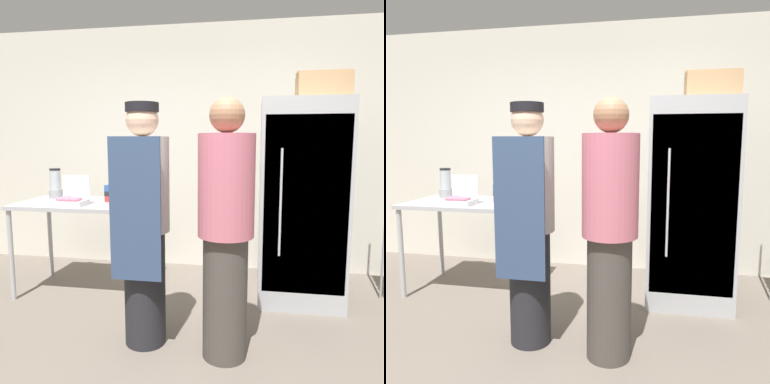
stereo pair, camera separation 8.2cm
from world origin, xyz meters
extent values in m
cube|color=silver|center=(0.00, 2.33, 1.37)|extent=(6.40, 0.12, 2.74)
cube|color=#ADAFB5|center=(0.86, 1.51, 0.91)|extent=(0.74, 0.71, 1.82)
cube|color=#93959B|center=(0.86, 1.17, 0.93)|extent=(0.68, 0.02, 1.49)
cylinder|color=silver|center=(0.66, 1.14, 0.95)|extent=(0.02, 0.02, 0.89)
cube|color=#ADAFB5|center=(-1.19, 1.34, 0.86)|extent=(1.18, 0.74, 0.04)
cylinder|color=#ADAFB5|center=(-1.74, 1.01, 0.42)|extent=(0.04, 0.04, 0.85)
cylinder|color=#ADAFB5|center=(-0.63, 1.01, 0.42)|extent=(0.04, 0.04, 0.85)
cylinder|color=#ADAFB5|center=(-1.74, 1.67, 0.42)|extent=(0.04, 0.04, 0.85)
cylinder|color=#ADAFB5|center=(-0.63, 1.67, 0.42)|extent=(0.04, 0.04, 0.85)
cube|color=white|center=(-1.19, 1.13, 0.91)|extent=(0.27, 0.22, 0.05)
cube|color=white|center=(-1.19, 1.24, 1.04)|extent=(0.26, 0.01, 0.22)
torus|color=#C66B84|center=(-1.26, 1.08, 0.94)|extent=(0.09, 0.09, 0.03)
torus|color=#C66B84|center=(-1.19, 1.08, 0.94)|extent=(0.09, 0.09, 0.03)
torus|color=#C66B84|center=(-1.12, 1.08, 0.94)|extent=(0.09, 0.09, 0.03)
torus|color=#C66B84|center=(-1.26, 1.13, 0.94)|extent=(0.09, 0.09, 0.03)
torus|color=#C66B84|center=(-1.19, 1.13, 0.94)|extent=(0.09, 0.09, 0.03)
torus|color=#C66B84|center=(-1.12, 1.13, 0.94)|extent=(0.09, 0.09, 0.03)
torus|color=#C66B84|center=(-1.26, 1.18, 0.94)|extent=(0.09, 0.09, 0.03)
cylinder|color=#99999E|center=(-1.57, 1.54, 0.92)|extent=(0.14, 0.14, 0.09)
cylinder|color=#B2BCC1|center=(-1.57, 1.54, 1.07)|extent=(0.11, 0.11, 0.20)
cylinder|color=black|center=(-1.57, 1.54, 1.17)|extent=(0.11, 0.11, 0.02)
cube|color=#B72D2D|center=(-0.83, 1.49, 0.91)|extent=(0.28, 0.26, 0.05)
cube|color=#232328|center=(-0.83, 1.49, 0.96)|extent=(0.29, 0.27, 0.05)
cube|color=#2D5193|center=(-0.83, 1.49, 1.01)|extent=(0.29, 0.26, 0.06)
cube|color=tan|center=(1.00, 1.48, 1.92)|extent=(0.43, 0.34, 0.21)
cube|color=#A58057|center=(1.00, 1.48, 2.04)|extent=(0.44, 0.18, 0.02)
cylinder|color=#232328|center=(-0.32, 0.51, 0.41)|extent=(0.29, 0.29, 0.83)
cylinder|color=beige|center=(-0.32, 0.51, 1.16)|extent=(0.36, 0.36, 0.66)
sphere|color=beige|center=(-0.32, 0.51, 1.60)|extent=(0.22, 0.22, 0.22)
cube|color=#33476B|center=(-0.32, 0.32, 1.01)|extent=(0.34, 0.02, 0.95)
cylinder|color=black|center=(-0.32, 0.51, 1.68)|extent=(0.23, 0.23, 0.06)
cylinder|color=#47423D|center=(0.26, 0.42, 0.42)|extent=(0.30, 0.30, 0.84)
cylinder|color=#C6667A|center=(0.26, 0.42, 1.17)|extent=(0.37, 0.37, 0.67)
sphere|color=#9E7051|center=(0.26, 0.42, 1.62)|extent=(0.23, 0.23, 0.23)
camera|label=1|loc=(0.45, -1.97, 1.45)|focal=35.00mm
camera|label=2|loc=(0.53, -1.95, 1.45)|focal=35.00mm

